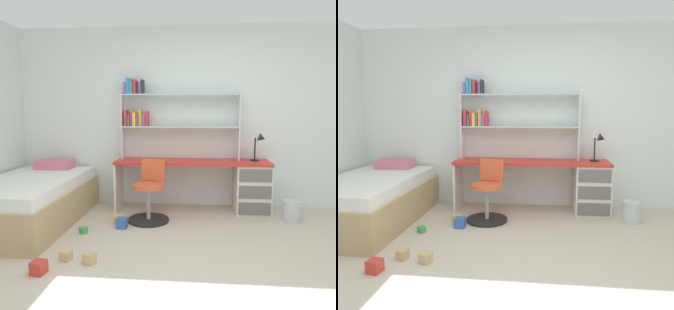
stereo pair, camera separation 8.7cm
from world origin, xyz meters
TOP-DOWN VIEW (x-y plane):
  - ground_plane at (0.00, 0.00)m, footprint 6.16×5.40m
  - room_shell at (-1.22, 1.19)m, footprint 6.16×5.40m
  - desk at (0.53, 1.92)m, footprint 2.11×0.51m
  - bookshelf_hutch at (-0.48, 2.06)m, footprint 1.65×0.22m
  - desk_lamp at (0.88, 1.95)m, footprint 0.20×0.16m
  - swivel_chair at (-0.56, 1.44)m, footprint 0.52×0.52m
  - bed_platform at (-2.01, 1.22)m, footprint 1.11×1.94m
  - waste_bin at (1.23, 1.57)m, footprint 0.22×0.22m
  - toy_block_natural_0 at (-1.16, 0.25)m, footprint 0.11×0.11m
  - toy_block_red_1 at (-1.29, -0.01)m, footprint 0.13×0.13m
  - toy_block_blue_2 at (-0.85, 1.13)m, footprint 0.12×0.12m
  - toy_block_green_3 at (-1.24, 0.92)m, footprint 0.10×0.10m
  - toy_block_yellow_4 at (-0.91, 1.26)m, footprint 0.14×0.14m
  - toy_block_natural_5 at (-0.92, 0.21)m, footprint 0.12×0.12m

SIDE VIEW (x-z plane):
  - ground_plane at x=0.00m, z-range -0.02..0.00m
  - toy_block_green_3 at x=-1.24m, z-range 0.00..0.07m
  - toy_block_natural_0 at x=-1.16m, z-range 0.00..0.09m
  - toy_block_natural_5 at x=-0.92m, z-range 0.00..0.10m
  - toy_block_yellow_4 at x=-0.91m, z-range 0.00..0.11m
  - toy_block_red_1 at x=-1.29m, z-range 0.00..0.11m
  - toy_block_blue_2 at x=-0.85m, z-range 0.00..0.12m
  - waste_bin at x=1.23m, z-range 0.00..0.26m
  - bed_platform at x=-2.01m, z-range -0.06..0.62m
  - swivel_chair at x=-0.56m, z-range -0.08..0.68m
  - desk at x=0.53m, z-range 0.05..0.76m
  - desk_lamp at x=0.88m, z-range 0.77..1.15m
  - room_shell at x=-1.22m, z-range 0.00..2.58m
  - bookshelf_hutch at x=-0.48m, z-range 0.81..1.94m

